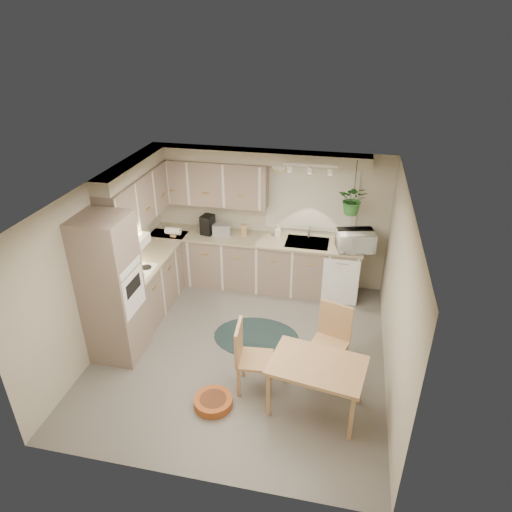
% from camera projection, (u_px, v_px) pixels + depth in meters
% --- Properties ---
extents(floor, '(4.20, 4.20, 0.00)m').
position_uv_depth(floor, '(242.00, 351.00, 6.57)').
color(floor, '#656059').
rests_on(floor, ground).
extents(ceiling, '(4.20, 4.20, 0.00)m').
position_uv_depth(ceiling, '(239.00, 193.00, 5.45)').
color(ceiling, white).
rests_on(ceiling, wall_back).
extents(wall_back, '(4.00, 0.04, 2.40)m').
position_uv_depth(wall_back, '(269.00, 218.00, 7.82)').
color(wall_back, '#B4AC95').
rests_on(wall_back, floor).
extents(wall_front, '(4.00, 0.04, 2.40)m').
position_uv_depth(wall_front, '(186.00, 394.00, 4.19)').
color(wall_front, '#B4AC95').
rests_on(wall_front, floor).
extents(wall_left, '(0.04, 4.20, 2.40)m').
position_uv_depth(wall_left, '(101.00, 264.00, 6.38)').
color(wall_left, '#B4AC95').
rests_on(wall_left, floor).
extents(wall_right, '(0.04, 4.20, 2.40)m').
position_uv_depth(wall_right, '(397.00, 296.00, 5.64)').
color(wall_right, '#B4AC95').
rests_on(wall_right, floor).
extents(base_cab_left, '(0.60, 1.85, 0.90)m').
position_uv_depth(base_cab_left, '(152.00, 281.00, 7.43)').
color(base_cab_left, '#7E6C5E').
rests_on(base_cab_left, floor).
extents(base_cab_back, '(3.60, 0.60, 0.90)m').
position_uv_depth(base_cab_back, '(254.00, 263.00, 7.95)').
color(base_cab_back, '#7E6C5E').
rests_on(base_cab_back, floor).
extents(counter_left, '(0.64, 1.89, 0.04)m').
position_uv_depth(counter_left, '(150.00, 255.00, 7.21)').
color(counter_left, tan).
rests_on(counter_left, base_cab_left).
extents(counter_back, '(3.64, 0.64, 0.04)m').
position_uv_depth(counter_back, '(254.00, 239.00, 7.72)').
color(counter_back, tan).
rests_on(counter_back, base_cab_back).
extents(oven_stack, '(0.65, 0.65, 2.10)m').
position_uv_depth(oven_stack, '(111.00, 290.00, 6.06)').
color(oven_stack, '#7E6C5E').
rests_on(oven_stack, floor).
extents(wall_oven_face, '(0.02, 0.56, 0.58)m').
position_uv_depth(wall_oven_face, '(134.00, 292.00, 6.00)').
color(wall_oven_face, white).
rests_on(wall_oven_face, oven_stack).
extents(upper_cab_left, '(0.35, 2.00, 0.75)m').
position_uv_depth(upper_cab_left, '(138.00, 198.00, 6.91)').
color(upper_cab_left, '#7E6C5E').
rests_on(upper_cab_left, wall_left).
extents(upper_cab_back, '(2.00, 0.35, 0.75)m').
position_uv_depth(upper_cab_back, '(209.00, 182.00, 7.56)').
color(upper_cab_back, '#7E6C5E').
rests_on(upper_cab_back, wall_back).
extents(soffit_left, '(0.30, 2.00, 0.20)m').
position_uv_depth(soffit_left, '(133.00, 167.00, 6.69)').
color(soffit_left, '#B4AC95').
rests_on(soffit_left, wall_left).
extents(soffit_back, '(3.60, 0.30, 0.20)m').
position_uv_depth(soffit_back, '(256.00, 156.00, 7.21)').
color(soffit_back, '#B4AC95').
rests_on(soffit_back, wall_back).
extents(cooktop, '(0.52, 0.58, 0.02)m').
position_uv_depth(cooktop, '(134.00, 272.00, 6.70)').
color(cooktop, white).
rests_on(cooktop, counter_left).
extents(range_hood, '(0.40, 0.60, 0.14)m').
position_uv_depth(range_hood, '(129.00, 244.00, 6.49)').
color(range_hood, white).
rests_on(range_hood, upper_cab_left).
extents(window_blinds, '(1.40, 0.02, 1.00)m').
position_uv_depth(window_blinds, '(311.00, 199.00, 7.48)').
color(window_blinds, beige).
rests_on(window_blinds, wall_back).
extents(window_frame, '(1.50, 0.02, 1.10)m').
position_uv_depth(window_frame, '(311.00, 199.00, 7.49)').
color(window_frame, beige).
rests_on(window_frame, wall_back).
extents(sink, '(0.70, 0.48, 0.10)m').
position_uv_depth(sink, '(307.00, 245.00, 7.58)').
color(sink, '#A8AAB0').
rests_on(sink, counter_back).
extents(dishwasher_front, '(0.58, 0.02, 0.83)m').
position_uv_depth(dishwasher_front, '(340.00, 283.00, 7.42)').
color(dishwasher_front, white).
rests_on(dishwasher_front, base_cab_back).
extents(track_light_bar, '(0.80, 0.04, 0.04)m').
position_uv_depth(track_light_bar, '(310.00, 165.00, 6.69)').
color(track_light_bar, white).
rests_on(track_light_bar, ceiling).
extents(wall_clock, '(0.30, 0.03, 0.30)m').
position_uv_depth(wall_clock, '(279.00, 163.00, 7.31)').
color(wall_clock, '#DABC4D').
rests_on(wall_clock, wall_back).
extents(dining_table, '(1.21, 0.90, 0.69)m').
position_uv_depth(dining_table, '(316.00, 386.00, 5.46)').
color(dining_table, tan).
rests_on(dining_table, floor).
extents(chair_left, '(0.49, 0.49, 0.96)m').
position_uv_depth(chair_left, '(255.00, 358.00, 5.71)').
color(chair_left, tan).
rests_on(chair_left, floor).
extents(chair_back, '(0.60, 0.60, 1.01)m').
position_uv_depth(chair_back, '(328.00, 344.00, 5.91)').
color(chair_back, tan).
rests_on(chair_back, floor).
extents(braided_rug, '(1.32, 1.02, 0.01)m').
position_uv_depth(braided_rug, '(256.00, 337.00, 6.85)').
color(braided_rug, black).
rests_on(braided_rug, floor).
extents(pet_bed, '(0.60, 0.60, 0.11)m').
position_uv_depth(pet_bed, '(213.00, 402.00, 5.63)').
color(pet_bed, '#AC6322').
rests_on(pet_bed, floor).
extents(microwave, '(0.64, 0.46, 0.39)m').
position_uv_depth(microwave, '(356.00, 239.00, 7.24)').
color(microwave, white).
rests_on(microwave, counter_back).
extents(soap_bottle, '(0.14, 0.23, 0.10)m').
position_uv_depth(soap_bottle, '(278.00, 233.00, 7.76)').
color(soap_bottle, white).
rests_on(soap_bottle, counter_back).
extents(hanging_plant, '(0.50, 0.54, 0.37)m').
position_uv_depth(hanging_plant, '(353.00, 203.00, 6.97)').
color(hanging_plant, '#2C6829').
rests_on(hanging_plant, ceiling).
extents(coffee_maker, '(0.23, 0.26, 0.33)m').
position_uv_depth(coffee_maker, '(208.00, 225.00, 7.79)').
color(coffee_maker, black).
rests_on(coffee_maker, counter_back).
extents(toaster, '(0.33, 0.24, 0.18)m').
position_uv_depth(toaster, '(221.00, 229.00, 7.80)').
color(toaster, '#A8AAB0').
rests_on(toaster, counter_back).
extents(knife_block, '(0.10, 0.10, 0.20)m').
position_uv_depth(knife_block, '(244.00, 230.00, 7.75)').
color(knife_block, tan).
rests_on(knife_block, counter_back).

